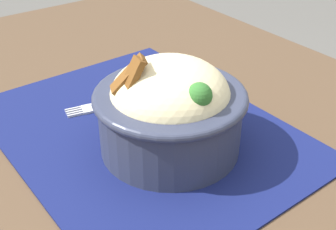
{
  "coord_description": "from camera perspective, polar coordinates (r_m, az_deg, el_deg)",
  "views": [
    {
      "loc": [
        -0.43,
        0.28,
        1.06
      ],
      "look_at": [
        -0.05,
        0.0,
        0.76
      ],
      "focal_mm": 47.54,
      "sensor_mm": 36.0,
      "label": 1
    }
  ],
  "objects": [
    {
      "name": "table",
      "position": [
        0.66,
        -2.61,
        -6.7
      ],
      "size": [
        1.15,
        0.82,
        0.71
      ],
      "color": "#4C3826",
      "rests_on": "ground_plane"
    },
    {
      "name": "placemat",
      "position": [
        0.61,
        -3.17,
        -2.09
      ],
      "size": [
        0.45,
        0.35,
        0.0
      ],
      "primitive_type": "cube",
      "rotation": [
        0.0,
        0.0,
        0.02
      ],
      "color": "#11194C",
      "rests_on": "table"
    },
    {
      "name": "bowl",
      "position": [
        0.55,
        0.01,
        0.76
      ],
      "size": [
        0.2,
        0.2,
        0.14
      ],
      "color": "#2D3347",
      "rests_on": "placemat"
    },
    {
      "name": "fork",
      "position": [
        0.67,
        -8.23,
        1.22
      ],
      "size": [
        0.04,
        0.13,
        0.0
      ],
      "color": "silver",
      "rests_on": "placemat"
    }
  ]
}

